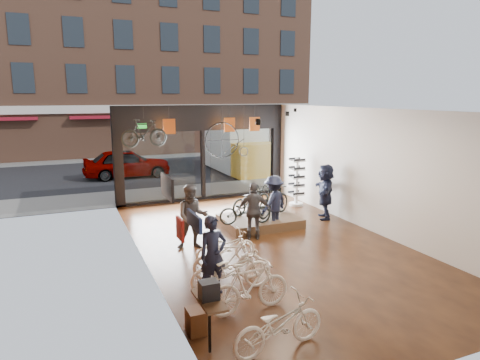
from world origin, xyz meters
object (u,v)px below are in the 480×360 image
customer_2 (254,211)px  floor_bike_0 (279,325)px  box_truck (240,149)px  hung_bike (144,133)px  display_bike_left (245,211)px  floor_bike_4 (226,247)px  customer_0 (213,255)px  sunglasses_rack (296,182)px  floor_bike_2 (231,270)px  customer_1 (192,217)px  customer_5 (325,191)px  display_platform (260,221)px  customer_3 (274,202)px  street_car (127,163)px  display_bike_right (251,200)px  penny_farthing (229,141)px  floor_bike_3 (228,260)px  floor_bike_1 (249,287)px  display_bike_mid (274,201)px

customer_2 → floor_bike_0: bearing=93.1°
box_truck → hung_bike: hung_bike is taller
hung_bike → display_bike_left: bearing=-148.0°
floor_bike_4 → customer_0: size_ratio=0.94×
box_truck → sunglasses_rack: (-0.80, -7.44, -0.37)m
floor_bike_2 → customer_1: bearing=3.6°
customer_5 → floor_bike_2: bearing=-23.6°
display_platform → hung_bike: bearing=142.0°
box_truck → display_bike_left: (-3.97, -9.79, -0.58)m
box_truck → customer_3: bearing=-106.9°
box_truck → floor_bike_2: size_ratio=3.64×
street_car → display_bike_left: street_car is taller
floor_bike_2 → display_bike_right: (2.54, 4.56, 0.28)m
customer_5 → floor_bike_0: bearing=-10.9°
hung_bike → penny_farthing: bearing=-93.2°
customer_0 → sunglasses_rack: bearing=40.1°
customer_3 → floor_bike_3: bearing=20.8°
customer_0 → customer_5: customer_5 is taller
floor_bike_1 → customer_2: bearing=-29.0°
customer_1 → display_bike_right: bearing=47.9°
customer_5 → hung_bike: size_ratio=1.20×
sunglasses_rack → customer_0: bearing=-124.0°
customer_5 → sunglasses_rack: 1.91m
street_car → display_bike_right: (2.63, -9.73, 0.01)m
street_car → customer_5: size_ratio=2.30×
street_car → display_bike_left: 10.97m
street_car → customer_5: bearing=-153.6°
floor_bike_3 → display_bike_left: size_ratio=1.01×
box_truck → floor_bike_2: bearing=-113.7°
floor_bike_1 → customer_2: (1.90, 3.92, 0.33)m
customer_1 → floor_bike_4: bearing=-57.8°
penny_farthing → hung_bike: size_ratio=1.05×
customer_5 → customer_0: bearing=-26.1°
street_car → customer_0: (-0.30, -14.24, 0.12)m
street_car → display_bike_mid: (3.16, -10.34, 0.08)m
display_bike_mid → customer_2: (-1.18, -1.02, 0.03)m
floor_bike_0 → display_platform: size_ratio=0.73×
street_car → display_bike_mid: street_car is taller
floor_bike_1 → floor_bike_2: (0.01, 0.99, -0.04)m
floor_bike_0 → display_bike_right: display_bike_right is taller
display_platform → display_bike_left: display_bike_left is taller
street_car → floor_bike_0: 16.65m
street_car → box_truck: bearing=-99.6°
display_bike_mid → penny_farthing: penny_farthing is taller
sunglasses_rack → display_bike_left: bearing=-134.3°
floor_bike_4 → display_bike_mid: size_ratio=0.93×
floor_bike_2 → customer_5: bearing=-48.5°
customer_1 → hung_bike: hung_bike is taller
customer_2 → customer_3: 1.16m
box_truck → floor_bike_2: (-5.82, -13.29, -0.83)m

